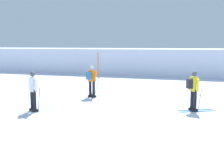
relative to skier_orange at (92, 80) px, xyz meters
name	(u,v)px	position (x,y,z in m)	size (l,w,h in m)	color
ground_plane	(129,117)	(3.03, -3.60, -0.96)	(120.00, 120.00, 0.00)	silver
far_snow_ridge	(178,61)	(3.03, 14.47, 0.24)	(80.00, 7.28, 2.40)	silver
skier_orange	(92,80)	(0.00, 0.00, 0.00)	(1.04, 1.60, 1.71)	silver
skier_yellow	(193,89)	(5.36, -1.71, 0.00)	(1.58, 1.10, 1.71)	#237AC6
skier_white	(33,90)	(-1.07, -3.91, -0.04)	(1.23, 1.52, 1.71)	silver
trail_marker_pole	(98,66)	(-2.81, 8.34, 0.13)	(0.07, 0.07, 2.18)	#C65614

